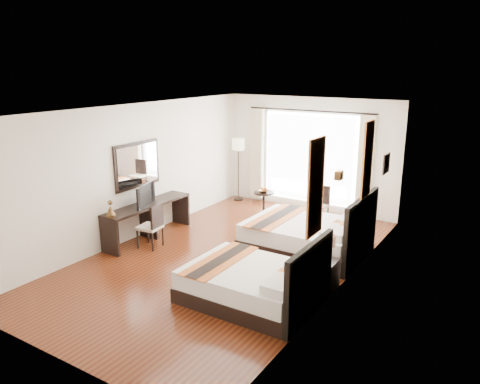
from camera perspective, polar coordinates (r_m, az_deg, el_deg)
The scene contains 29 objects.
floor at distance 8.99m, azimuth -1.64°, elevation -8.03°, with size 4.50×7.50×0.01m, color #3B130A.
ceiling at distance 8.29m, azimuth -1.79°, elevation 10.01°, with size 4.50×7.50×0.02m, color white.
wall_headboard at distance 7.56m, azimuth 12.58°, elevation -1.63°, with size 0.01×7.50×2.80m, color silver.
wall_desk at distance 9.92m, azimuth -12.56°, elevation 2.40°, with size 0.01×7.50×2.80m, color silver.
wall_window at distance 11.75m, azimuth 8.52°, elevation 4.57°, with size 4.50×0.01×2.80m, color silver.
wall_entry at distance 5.96m, azimuth -22.32°, elevation -7.11°, with size 4.50×0.01×2.80m, color silver.
window_glass at distance 11.76m, azimuth 8.47°, elevation 4.08°, with size 2.40×0.02×2.20m, color white.
sheer_curtain at distance 11.71m, azimuth 8.35°, elevation 4.04°, with size 2.30×0.02×2.10m, color white.
drape_left at distance 12.32m, azimuth 2.08°, elevation 4.65°, with size 0.35×0.14×2.35m, color #BCB391.
drape_right at distance 11.18m, azimuth 15.07°, elevation 3.04°, with size 0.35×0.14×2.35m, color #BCB391.
art_panel_near at distance 6.38m, azimuth 9.20°, elevation 0.53°, with size 0.03×0.50×1.35m, color maroon.
art_panel_far at distance 8.47m, azimuth 15.29°, elevation 3.84°, with size 0.03×0.50×1.35m, color maroon.
wall_sconce at distance 7.29m, azimuth 11.96°, elevation 2.01°, with size 0.10×0.14×0.14m, color #4A341A.
mirror_frame at distance 9.89m, azimuth -12.44°, elevation 3.24°, with size 0.04×1.25×0.95m, color black.
mirror_glass at distance 9.87m, azimuth -12.34°, elevation 3.23°, with size 0.01×1.12×0.82m, color white.
bed_near at distance 7.35m, azimuth 1.84°, elevation -11.04°, with size 2.01×1.57×1.13m.
bed_far at distance 9.26m, azimuth 8.39°, elevation -5.28°, with size 2.24×1.75×1.27m.
nightstand at distance 7.90m, azimuth 10.14°, elevation -9.81°, with size 0.40×0.49×0.47m, color black.
table_lamp at distance 7.77m, azimuth 10.68°, elevation -6.06°, with size 0.24×0.24×0.38m.
vase at distance 7.66m, azimuth 9.77°, elevation -7.90°, with size 0.13×0.13×0.13m, color black.
console_desk at distance 10.04m, azimuth -11.12°, elevation -3.44°, with size 0.50×2.20×0.76m, color black.
television at distance 9.74m, azimuth -11.82°, elevation -0.34°, with size 0.79×0.10×0.45m, color black.
bronze_figurine at distance 9.22m, azimuth -15.51°, elevation -2.05°, with size 0.18×0.18×0.28m, color #4A341A, non-canonical shape.
desk_chair at distance 9.55m, azimuth -10.81°, elevation -5.05°, with size 0.47×0.47×0.91m.
floor_lamp at distance 12.38m, azimuth -0.20°, elevation 5.34°, with size 0.34×0.34×1.67m.
side_table at distance 11.42m, azimuth 2.91°, elevation -1.36°, with size 0.49×0.49×0.56m, color black.
fruit_bowl at distance 11.30m, azimuth 2.90°, elevation 0.09°, with size 0.24×0.24×0.06m, color #4E301B.
window_chair at distance 11.00m, azimuth 9.54°, elevation -2.34°, with size 0.45×0.45×0.86m.
jute_rug at distance 11.14m, azimuth 6.52°, elevation -3.38°, with size 1.28×0.87×0.01m, color tan.
Camera 1 is at (4.60, -6.85, 3.56)m, focal length 35.00 mm.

